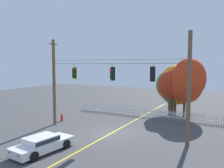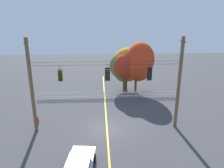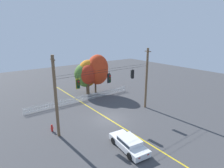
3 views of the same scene
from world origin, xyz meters
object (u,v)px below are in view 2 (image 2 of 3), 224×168
traffic_signal_northbound_secondary (60,75)px  traffic_signal_westbound_side (108,75)px  traffic_signal_northbound_primary (149,73)px  autumn_maple_near_fence (125,66)px  autumn_oak_far_east (127,66)px  parked_car (78,168)px  autumn_maple_mid (123,67)px  fire_hydrant (37,120)px  autumn_maple_far_west (139,62)px

traffic_signal_northbound_secondary → traffic_signal_westbound_side: bearing=0.0°
traffic_signal_northbound_primary → autumn_maple_near_fence: bearing=95.2°
autumn_oak_far_east → parked_car: size_ratio=1.30×
traffic_signal_northbound_primary → autumn_maple_mid: traffic_signal_northbound_primary is taller
traffic_signal_northbound_primary → autumn_oak_far_east: 10.87m
fire_hydrant → autumn_maple_far_west: bearing=36.6°
autumn_oak_far_east → traffic_signal_northbound_secondary: bearing=-124.1°
autumn_oak_far_east → autumn_maple_far_west: 1.77m
traffic_signal_northbound_secondary → autumn_maple_mid: size_ratio=0.27×
traffic_signal_northbound_secondary → autumn_maple_mid: (6.67, 10.77, -1.93)m
parked_car → traffic_signal_northbound_secondary: bearing=107.0°
traffic_signal_northbound_primary → traffic_signal_westbound_side: bearing=179.7°
traffic_signal_westbound_side → autumn_maple_mid: traffic_signal_westbound_side is taller
traffic_signal_westbound_side → traffic_signal_northbound_primary: 3.68m
autumn_maple_near_fence → autumn_oak_far_east: size_ratio=0.89×
autumn_maple_mid → autumn_oak_far_east: autumn_oak_far_east is taller
autumn_maple_far_west → parked_car: 17.72m
traffic_signal_westbound_side → autumn_maple_far_west: bearing=65.3°
autumn_maple_mid → fire_hydrant: size_ratio=6.73×
traffic_signal_northbound_primary → autumn_maple_mid: 11.03m
traffic_signal_northbound_primary → autumn_oak_far_east: bearing=92.9°
autumn_maple_mid → autumn_maple_far_west: size_ratio=0.80×
traffic_signal_westbound_side → parked_car: 8.05m
autumn_maple_near_fence → fire_hydrant: bearing=-137.9°
traffic_signal_northbound_primary → fire_hydrant: 11.74m
traffic_signal_westbound_side → autumn_oak_far_east: traffic_signal_westbound_side is taller
traffic_signal_northbound_primary → autumn_maple_near_fence: size_ratio=0.26×
autumn_oak_far_east → autumn_maple_far_west: (1.38, -0.86, 0.70)m
traffic_signal_northbound_secondary → traffic_signal_westbound_side: size_ratio=0.99×
fire_hydrant → autumn_oak_far_east: bearing=43.0°
autumn_maple_mid → autumn_maple_far_west: 2.34m
autumn_maple_near_fence → autumn_oak_far_east: autumn_oak_far_east is taller
autumn_maple_far_west → autumn_maple_near_fence: bearing=173.0°
traffic_signal_northbound_secondary → autumn_maple_far_west: (8.61, 9.83, -1.02)m
traffic_signal_westbound_side → parked_car: (-2.22, -6.15, -4.69)m
autumn_maple_mid → traffic_signal_northbound_secondary: bearing=-121.8°
traffic_signal_westbound_side → autumn_oak_far_east: size_ratio=0.24×
autumn_oak_far_east → fire_hydrant: 14.05m
traffic_signal_northbound_secondary → autumn_maple_far_west: bearing=48.8°
autumn_oak_far_east → traffic_signal_northbound_primary: bearing=-87.1°
traffic_signal_westbound_side → fire_hydrant: bearing=168.9°
traffic_signal_northbound_secondary → parked_car: (1.88, -6.15, -4.67)m
traffic_signal_westbound_side → autumn_maple_far_west: autumn_maple_far_west is taller
traffic_signal_northbound_secondary → autumn_maple_near_fence: size_ratio=0.27×
traffic_signal_westbound_side → autumn_maple_near_fence: size_ratio=0.27×
autumn_maple_mid → parked_car: size_ratio=1.18×
traffic_signal_northbound_primary → autumn_maple_near_fence: 10.24m
traffic_signal_northbound_primary → fire_hydrant: traffic_signal_northbound_primary is taller
traffic_signal_northbound_primary → parked_car: bearing=-133.9°
autumn_maple_mid → parked_car: autumn_maple_mid is taller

